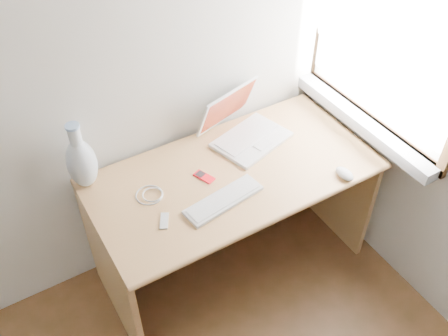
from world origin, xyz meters
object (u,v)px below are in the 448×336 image
external_keyboard (224,200)px  desk (224,191)px  laptop (247,127)px  vase (81,162)px

external_keyboard → desk: bearing=50.3°
desk → laptop: (0.20, 0.11, 0.26)m
desk → laptop: bearing=29.1°
desk → laptop: laptop is taller
external_keyboard → vase: 0.65m
external_keyboard → vase: vase is taller
desk → vase: (-0.62, 0.19, 0.34)m
laptop → external_keyboard: laptop is taller
external_keyboard → laptop: bearing=36.8°
desk → vase: size_ratio=3.97×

